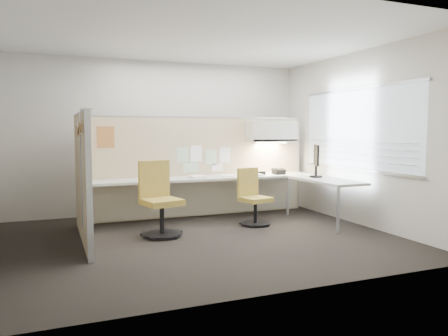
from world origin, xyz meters
name	(u,v)px	position (x,y,z in m)	size (l,w,h in m)	color
floor	(198,239)	(0.00, 0.00, -0.01)	(5.50, 4.50, 0.01)	black
ceiling	(197,36)	(0.00, 0.00, 2.80)	(5.50, 4.50, 0.01)	white
wall_back	(159,137)	(0.00, 2.25, 1.40)	(5.50, 0.02, 2.80)	beige
wall_front	(276,144)	(0.00, -2.25, 1.40)	(5.50, 0.02, 2.80)	beige
wall_right	(358,138)	(2.75, 0.00, 1.40)	(0.02, 4.50, 2.80)	beige
window_pane	(357,129)	(2.73, 0.00, 1.55)	(0.01, 2.80, 1.30)	#ADBDC9
partition_back	(198,167)	(0.55, 1.60, 0.88)	(4.10, 0.06, 1.75)	#D1B791
partition_left	(82,178)	(-1.50, 0.50, 0.88)	(0.06, 2.20, 1.75)	#D1B791
desk	(228,184)	(0.93, 1.13, 0.60)	(4.00, 2.07, 0.73)	beige
overhead_bin	(271,131)	(1.90, 1.39, 1.51)	(0.90, 0.36, 0.38)	beige
task_light_strip	(271,143)	(1.90, 1.39, 1.30)	(0.60, 0.06, 0.02)	#FFEABF
pinned_papers	(203,158)	(0.63, 1.57, 1.03)	(1.01, 0.00, 0.47)	#8CBF8C
poster	(106,137)	(-1.05, 1.57, 1.42)	(0.28, 0.00, 0.35)	orange
chair_left	(159,201)	(-0.45, 0.41, 0.50)	(0.60, 0.62, 1.07)	black
chair_right	(253,199)	(1.13, 0.57, 0.42)	(0.51, 0.52, 0.90)	black
monitor	(316,159)	(2.30, 0.52, 1.05)	(0.27, 0.48, 0.55)	black
phone	(279,171)	(1.96, 1.22, 0.78)	(0.21, 0.20, 0.12)	black
stapler	(261,173)	(1.64, 1.29, 0.76)	(0.14, 0.04, 0.05)	black
tape_dispenser	(263,173)	(1.66, 1.26, 0.76)	(0.10, 0.06, 0.06)	black
coat_hook	(80,140)	(-1.58, -0.50, 1.42)	(0.18, 0.46, 1.37)	silver
paper_stack_0	(155,178)	(-0.29, 1.32, 0.74)	(0.23, 0.30, 0.02)	white
paper_stack_1	(197,177)	(0.39, 1.19, 0.75)	(0.23, 0.30, 0.04)	white
paper_stack_2	(227,176)	(0.97, 1.29, 0.74)	(0.23, 0.30, 0.02)	white
paper_stack_3	(254,175)	(1.45, 1.19, 0.75)	(0.23, 0.30, 0.03)	white
paper_stack_4	(310,176)	(2.31, 0.70, 0.74)	(0.23, 0.30, 0.02)	white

